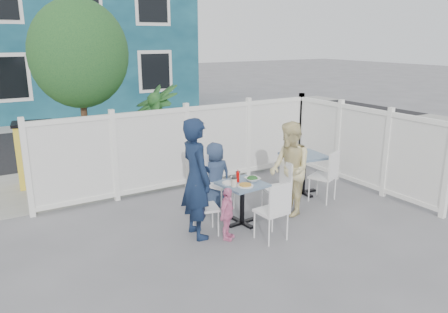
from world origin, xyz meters
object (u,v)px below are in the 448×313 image
spare_table (304,163)px  man (196,178)px  boy (215,175)px  chair_near (275,207)px  woman (290,169)px  chair_left (200,203)px  toddler (227,214)px  main_table (242,192)px  utility_cabinet (36,156)px  chair_right (280,183)px  chair_back (215,178)px

spare_table → man: size_ratio=0.45×
spare_table → boy: bearing=171.6°
chair_near → woman: woman is taller
chair_left → toddler: (0.25, -0.36, -0.10)m
main_table → boy: (-0.01, 0.83, 0.05)m
utility_cabinet → woman: bearing=-38.5°
utility_cabinet → chair_left: (1.72, -3.65, -0.13)m
toddler → main_table: bearing=-3.4°
spare_table → chair_left: size_ratio=0.94×
chair_left → chair_right: (1.54, 0.03, 0.03)m
man → utility_cabinet: bearing=27.2°
utility_cabinet → main_table: (2.47, -3.67, -0.09)m
man → woman: size_ratio=1.14×
chair_near → boy: bearing=88.8°
main_table → chair_left: (-0.74, 0.02, -0.04)m
man → toddler: bearing=-135.0°
spare_table → toddler: bearing=-158.1°
utility_cabinet → boy: size_ratio=1.07×
utility_cabinet → chair_near: utility_cabinet is taller
spare_table → chair_right: 1.12m
chair_back → woman: (0.95, -0.81, 0.22)m
chair_left → chair_right: 1.54m
spare_table → chair_right: chair_right is taller
chair_back → utility_cabinet: bearing=-73.9°
chair_back → boy: 0.08m
man → woman: bearing=-88.9°
spare_table → woman: 1.09m
chair_back → man: 1.13m
man → main_table: bearing=-87.5°
woman → man: bearing=-74.1°
man → woman: man is taller
utility_cabinet → man: 4.03m
chair_near → toddler: chair_near is taller
chair_near → man: size_ratio=0.50×
utility_cabinet → toddler: 4.48m
utility_cabinet → main_table: size_ratio=1.77×
chair_right → utility_cabinet: bearing=53.1°
woman → toddler: (-1.40, -0.29, -0.39)m
toddler → chair_left: bearing=86.2°
spare_table → toddler: size_ratio=1.01×
chair_left → woman: woman is taller
chair_near → boy: (-0.07, 1.59, 0.06)m
chair_near → toddler: (-0.55, 0.41, -0.13)m
spare_table → chair_left: chair_left is taller
boy → toddler: boy is taller
chair_back → boy: boy is taller
chair_left → man: size_ratio=0.47×
chair_left → woman: size_ratio=0.54×
main_table → utility_cabinet: bearing=123.9°
main_table → chair_near: bearing=-85.5°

